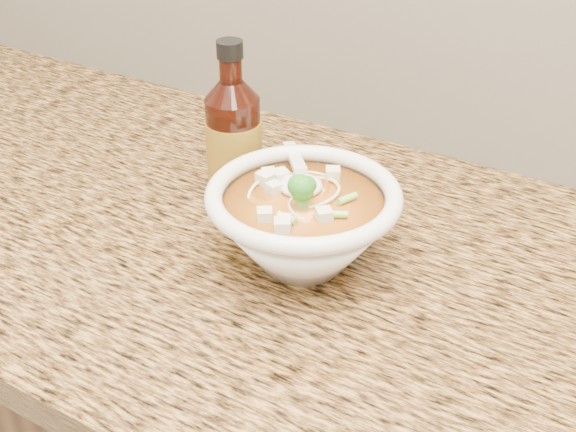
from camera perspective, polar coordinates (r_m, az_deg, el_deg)
The scene contains 3 objects.
counter_slab at distance 0.83m, azimuth 12.90°, elevation -7.23°, with size 4.00×0.68×0.04m, color #A5753C.
soup_bowl at distance 0.82m, azimuth 1.20°, elevation -0.66°, with size 0.22×0.23×0.12m.
hot_sauce_bottle at distance 0.93m, azimuth -4.29°, elevation 5.72°, with size 0.08×0.08×0.22m.
Camera 1 is at (0.15, 1.05, 1.40)m, focal length 45.00 mm.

